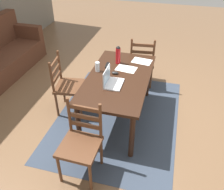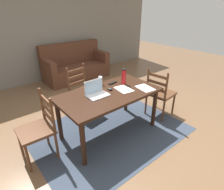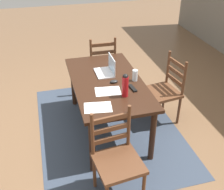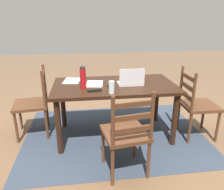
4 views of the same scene
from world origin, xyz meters
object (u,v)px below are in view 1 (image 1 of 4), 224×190
dining_table (118,83)px  chair_left_far (81,143)px  water_bottle (118,55)px  drinking_glass (97,67)px  chair_right_near (142,62)px  chair_far_head (68,86)px  computer_mouse (115,73)px  couch (2,54)px  tv_remote (107,65)px  laptop (111,80)px

dining_table → chair_left_far: bearing=171.0°
water_bottle → drinking_glass: 0.40m
chair_right_near → drinking_glass: size_ratio=6.60×
dining_table → chair_left_far: size_ratio=1.67×
dining_table → chair_far_head: bearing=90.4°
chair_left_far → computer_mouse: chair_left_far is taller
dining_table → chair_far_head: chair_far_head is taller
chair_far_head → drinking_glass: size_ratio=6.60×
chair_left_far → water_bottle: size_ratio=3.38×
chair_right_near → couch: size_ratio=0.53×
dining_table → chair_right_near: chair_right_near is taller
drinking_glass → dining_table: bearing=-104.0°
chair_left_far → couch: bearing=51.8°
chair_far_head → tv_remote: size_ratio=5.59×
drinking_glass → chair_right_near: bearing=-27.2°
couch → computer_mouse: couch is taller
chair_right_near → water_bottle: bearing=157.2°
laptop → water_bottle: 0.62m
couch → tv_remote: bearing=-103.7°
laptop → drinking_glass: laptop is taller
couch → chair_far_head: bearing=-115.3°
chair_far_head → drinking_glass: 0.59m
chair_far_head → tv_remote: bearing=-63.4°
couch → water_bottle: (-0.46, -2.53, 0.53)m
drinking_glass → tv_remote: size_ratio=0.85×
dining_table → drinking_glass: (0.08, 0.34, 0.17)m
tv_remote → dining_table: bearing=124.5°
water_bottle → drinking_glass: (-0.32, 0.23, -0.07)m
chair_far_head → couch: (0.87, 1.84, -0.11)m
drinking_glass → tv_remote: bearing=-25.8°
dining_table → computer_mouse: bearing=43.1°
dining_table → chair_right_near: bearing=-9.3°
chair_far_head → tv_remote: 0.69m
water_bottle → couch: bearing=79.8°
dining_table → water_bottle: bearing=14.8°
chair_right_near → chair_left_far: size_ratio=1.00×
water_bottle → chair_far_head: bearing=120.5°
water_bottle → tv_remote: (-0.13, 0.14, -0.14)m
couch → drinking_glass: (-0.78, -2.31, 0.46)m
couch → laptop: 2.83m
computer_mouse → tv_remote: size_ratio=0.59×
dining_table → drinking_glass: drinking_glass is taller
laptop → tv_remote: (0.48, 0.19, -0.05)m
laptop → water_bottle: bearing=4.8°
water_bottle → drinking_glass: bearing=144.5°
chair_right_near → tv_remote: chair_right_near is taller
dining_table → computer_mouse: computer_mouse is taller
dining_table → water_bottle: 0.48m
dining_table → tv_remote: 0.38m
chair_far_head → water_bottle: water_bottle is taller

